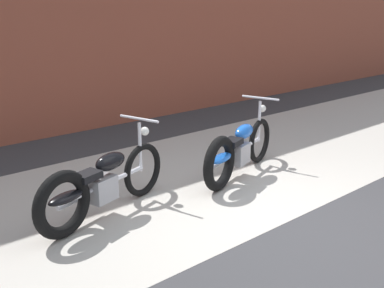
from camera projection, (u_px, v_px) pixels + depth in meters
name	position (u px, v px, depth m)	size (l,w,h in m)	color
ground_plane	(282.00, 225.00, 4.97)	(80.00, 80.00, 0.00)	#38383A
sidewalk_slab	(182.00, 180.00, 6.25)	(36.00, 3.50, 0.01)	#B2ADA3
motorcycle_black	(97.00, 186.00, 5.00)	(1.95, 0.81, 1.03)	black
motorcycle_blue	(236.00, 151.00, 6.20)	(1.93, 0.86, 1.03)	black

